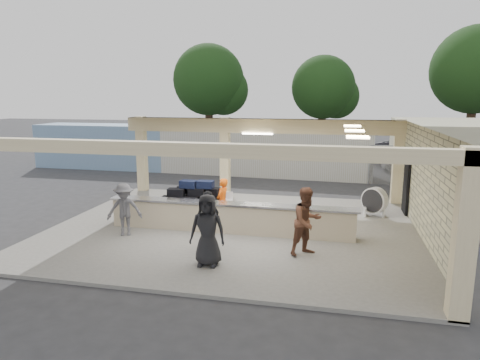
% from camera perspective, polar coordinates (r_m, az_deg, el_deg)
% --- Properties ---
extents(ground, '(120.00, 120.00, 0.00)m').
position_cam_1_polar(ground, '(14.59, -0.94, -6.69)').
color(ground, '#2A2A2D').
rests_on(ground, ground).
extents(pavilion, '(12.01, 10.00, 3.55)m').
position_cam_1_polar(pavilion, '(14.82, 0.45, -1.01)').
color(pavilion, slate).
rests_on(pavilion, ground).
extents(baggage_counter, '(8.20, 0.58, 0.98)m').
position_cam_1_polar(baggage_counter, '(13.95, -1.43, -5.01)').
color(baggage_counter, '#BAA98B').
rests_on(baggage_counter, pavilion).
extents(luggage_cart, '(2.47, 1.53, 1.44)m').
position_cam_1_polar(luggage_cart, '(15.26, -6.22, -2.54)').
color(luggage_cart, silver).
rests_on(luggage_cart, pavilion).
extents(drum_fan, '(0.96, 0.84, 1.07)m').
position_cam_1_polar(drum_fan, '(16.54, 17.51, -2.64)').
color(drum_fan, silver).
rests_on(drum_fan, pavilion).
extents(baggage_handler, '(0.45, 0.65, 1.61)m').
position_cam_1_polar(baggage_handler, '(14.73, -2.34, -2.87)').
color(baggage_handler, '#E4530C').
rests_on(baggage_handler, pavilion).
extents(passenger_a, '(0.97, 0.93, 1.92)m').
position_cam_1_polar(passenger_a, '(12.03, 8.91, -5.47)').
color(passenger_a, brown).
rests_on(passenger_a, pavilion).
extents(passenger_b, '(1.06, 0.85, 1.73)m').
position_cam_1_polar(passenger_b, '(12.37, -4.28, -5.35)').
color(passenger_b, black).
rests_on(passenger_b, pavilion).
extents(passenger_c, '(1.15, 0.77, 1.68)m').
position_cam_1_polar(passenger_c, '(14.03, -15.15, -3.81)').
color(passenger_c, '#4F4E54').
rests_on(passenger_c, pavilion).
extents(passenger_d, '(0.95, 0.43, 1.90)m').
position_cam_1_polar(passenger_d, '(11.20, -4.35, -6.67)').
color(passenger_d, black).
rests_on(passenger_d, pavilion).
extents(car_white_a, '(5.11, 2.64, 1.42)m').
position_cam_1_polar(car_white_a, '(27.73, 23.50, 2.47)').
color(car_white_a, white).
rests_on(car_white_a, ground).
extents(car_white_b, '(4.38, 2.49, 1.30)m').
position_cam_1_polar(car_white_b, '(27.51, 29.09, 1.79)').
color(car_white_b, white).
rests_on(car_white_b, ground).
extents(car_dark, '(4.81, 2.79, 1.52)m').
position_cam_1_polar(car_dark, '(29.96, 20.44, 3.37)').
color(car_dark, black).
rests_on(car_dark, ground).
extents(container_white, '(12.42, 3.09, 2.67)m').
position_cam_1_polar(container_white, '(24.64, 2.89, 3.86)').
color(container_white, beige).
rests_on(container_white, ground).
extents(container_blue, '(10.35, 2.54, 2.69)m').
position_cam_1_polar(container_blue, '(27.97, -15.86, 4.34)').
color(container_blue, '#718DB5').
rests_on(container_blue, ground).
extents(tree_left, '(6.60, 6.30, 9.00)m').
position_cam_1_polar(tree_left, '(39.23, -3.68, 12.81)').
color(tree_left, '#382619').
rests_on(tree_left, ground).
extents(tree_mid, '(6.00, 5.60, 8.00)m').
position_cam_1_polar(tree_mid, '(39.67, 11.49, 11.69)').
color(tree_mid, '#382619').
rests_on(tree_mid, ground).
extents(tree_right, '(7.20, 7.00, 10.00)m').
position_cam_1_polar(tree_right, '(40.24, 29.28, 12.29)').
color(tree_right, '#382619').
rests_on(tree_right, ground).
extents(adjacent_building, '(6.00, 8.00, 3.20)m').
position_cam_1_polar(adjacent_building, '(24.48, 27.32, 3.20)').
color(adjacent_building, beige).
rests_on(adjacent_building, ground).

